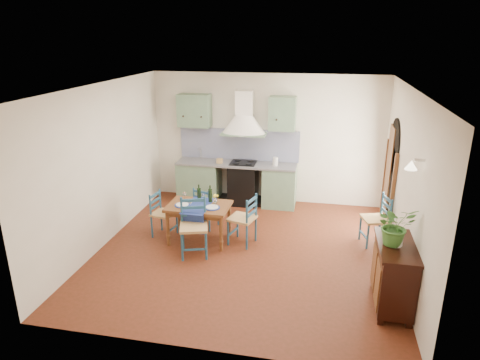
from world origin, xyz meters
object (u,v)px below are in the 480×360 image
sideboard (393,273)px  potted_plant (395,225)px  chair_near (194,227)px  dining_table (199,209)px

sideboard → potted_plant: 0.70m
chair_near → dining_table: bearing=95.8°
dining_table → potted_plant: bearing=-23.8°
dining_table → sideboard: dining_table is taller
chair_near → potted_plant: size_ratio=1.81×
potted_plant → sideboard: bearing=-7.8°
chair_near → potted_plant: potted_plant is taller
sideboard → potted_plant: size_ratio=1.94×
dining_table → potted_plant: potted_plant is taller
sideboard → potted_plant: bearing=172.2°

